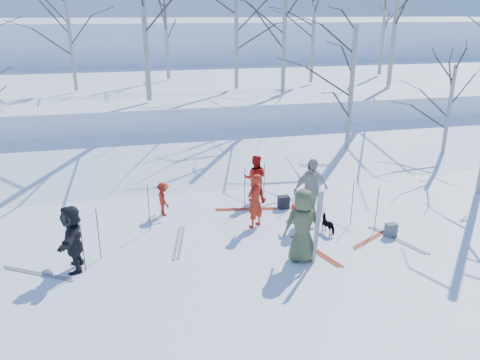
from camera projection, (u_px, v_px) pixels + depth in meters
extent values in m
plane|color=white|center=(253.00, 246.00, 12.25)|extent=(120.00, 120.00, 0.00)
cube|color=white|center=(209.00, 161.00, 18.61)|extent=(70.00, 9.49, 4.12)
cube|color=white|center=(181.00, 97.00, 27.49)|extent=(70.00, 18.00, 2.20)
cube|color=white|center=(158.00, 51.00, 46.39)|extent=(90.00, 30.00, 6.00)
imported|color=#495332|center=(302.00, 226.00, 11.25)|extent=(0.93, 0.64, 1.85)
imported|color=#A8210F|center=(255.00, 201.00, 13.08)|extent=(0.69, 0.65, 1.58)
imported|color=red|center=(255.00, 178.00, 14.92)|extent=(0.88, 0.78, 1.53)
imported|color=#A8210F|center=(163.00, 199.00, 13.92)|extent=(0.54, 0.74, 1.03)
imported|color=beige|center=(311.00, 190.00, 13.42)|extent=(1.17, 0.65, 1.89)
imported|color=black|center=(73.00, 238.00, 10.88)|extent=(0.51, 1.52, 1.63)
imported|color=black|center=(329.00, 225.00, 12.88)|extent=(0.45, 0.64, 0.50)
cube|color=silver|center=(316.00, 229.00, 11.04)|extent=(0.08, 0.16, 1.90)
cube|color=silver|center=(318.00, 227.00, 11.12)|extent=(0.10, 0.23, 1.89)
cylinder|color=black|center=(83.00, 245.00, 10.84)|extent=(0.02, 0.02, 1.34)
cylinder|color=black|center=(377.00, 209.00, 12.86)|extent=(0.02, 0.02, 1.34)
cylinder|color=black|center=(352.00, 203.00, 13.25)|extent=(0.02, 0.02, 1.34)
cylinder|color=black|center=(245.00, 189.00, 14.24)|extent=(0.02, 0.02, 1.34)
cylinder|color=black|center=(98.00, 234.00, 11.38)|extent=(0.02, 0.02, 1.34)
cylinder|color=black|center=(264.00, 183.00, 14.74)|extent=(0.02, 0.02, 1.34)
cylinder|color=black|center=(149.00, 208.00, 12.90)|extent=(0.02, 0.02, 1.34)
cylinder|color=black|center=(72.00, 241.00, 11.05)|extent=(0.02, 0.02, 1.34)
cube|color=#AE1A21|center=(298.00, 211.00, 13.84)|extent=(0.32, 0.22, 0.42)
cube|color=#565A5E|center=(391.00, 230.00, 12.69)|extent=(0.30, 0.20, 0.38)
cube|color=black|center=(284.00, 202.00, 14.51)|extent=(0.34, 0.24, 0.40)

